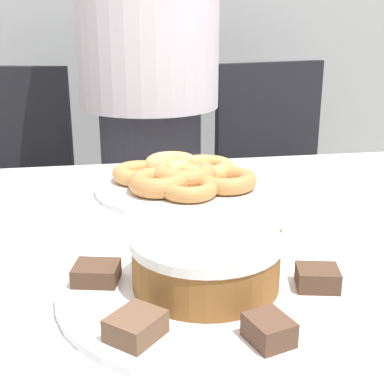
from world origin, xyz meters
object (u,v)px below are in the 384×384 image
(office_chair_left, at_px, (1,228))
(plate_cake, at_px, (206,288))
(plate_donuts, at_px, (183,187))
(frosted_cake, at_px, (206,260))
(person_standing, at_px, (150,91))
(office_chair_right, at_px, (288,211))

(office_chair_left, xyz_separation_m, plate_cake, (0.43, -1.04, 0.31))
(office_chair_left, distance_m, plate_donuts, 0.86)
(frosted_cake, bearing_deg, person_standing, 88.45)
(office_chair_right, xyz_separation_m, plate_donuts, (-0.45, -0.65, 0.31))
(person_standing, relative_size, plate_donuts, 4.94)
(person_standing, bearing_deg, plate_donuts, -89.15)
(person_standing, distance_m, office_chair_left, 0.63)
(plate_cake, relative_size, frosted_cake, 1.99)
(office_chair_left, relative_size, plate_cake, 2.62)
(office_chair_left, relative_size, frosted_cake, 5.21)
(frosted_cake, bearing_deg, office_chair_left, 112.62)
(office_chair_left, height_order, office_chair_right, same)
(plate_cake, relative_size, plate_donuts, 1.05)
(plate_donuts, bearing_deg, office_chair_right, 55.14)
(plate_cake, bearing_deg, plate_donuts, 85.00)
(office_chair_right, xyz_separation_m, plate_cake, (-0.49, -1.04, 0.31))
(office_chair_right, bearing_deg, person_standing, 177.25)
(person_standing, xyz_separation_m, office_chair_right, (0.46, 0.08, -0.42))
(office_chair_left, height_order, plate_cake, office_chair_left)
(plate_cake, bearing_deg, office_chair_right, 64.99)
(office_chair_left, distance_m, office_chair_right, 0.92)
(frosted_cake, bearing_deg, plate_donuts, 85.00)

